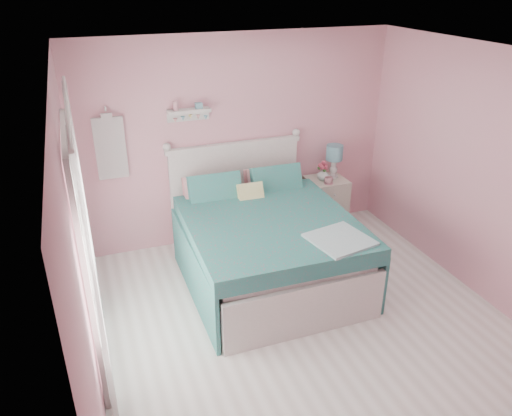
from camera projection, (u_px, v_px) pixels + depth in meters
floor at (313, 334)px, 4.89m from camera, size 4.50×4.50×0.00m
room_shell at (322, 185)px, 4.21m from camera, size 4.50×4.50×4.50m
bed at (265, 244)px, 5.64m from camera, size 1.80×2.25×1.30m
nightstand at (325, 203)px, 6.77m from camera, size 0.50×0.49×0.72m
table_lamp at (334, 155)px, 6.57m from camera, size 0.22×0.22×0.44m
vase at (323, 174)px, 6.57m from camera, size 0.16×0.16×0.16m
teacup at (329, 180)px, 6.47m from camera, size 0.14×0.14×0.09m
roses at (323, 166)px, 6.51m from camera, size 0.14×0.11×0.12m
wall_shelf at (188, 112)px, 5.80m from camera, size 0.50×0.15×0.25m
hanging_dress at (111, 148)px, 5.65m from camera, size 0.34×0.03×0.72m
french_door at (85, 256)px, 4.15m from camera, size 0.04×1.32×2.16m
curtain_near at (96, 293)px, 3.49m from camera, size 0.04×0.40×2.32m
curtain_far at (84, 208)px, 4.75m from camera, size 0.04×0.40×2.32m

